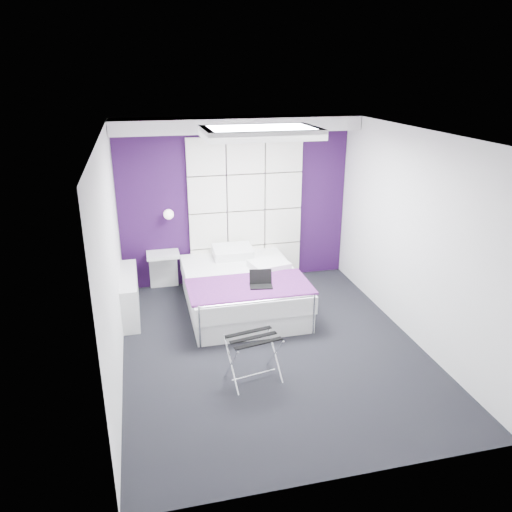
{
  "coord_description": "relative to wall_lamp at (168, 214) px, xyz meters",
  "views": [
    {
      "loc": [
        -1.45,
        -5.22,
        3.25
      ],
      "look_at": [
        -0.11,
        0.35,
        1.09
      ],
      "focal_mm": 35.0,
      "sensor_mm": 36.0,
      "label": 1
    }
  ],
  "objects": [
    {
      "name": "floor",
      "position": [
        1.05,
        -2.06,
        -1.22
      ],
      "size": [
        4.4,
        4.4,
        0.0
      ],
      "primitive_type": "plane",
      "color": "black",
      "rests_on": "ground"
    },
    {
      "name": "wall_left",
      "position": [
        -0.75,
        -2.06,
        0.08
      ],
      "size": [
        0.0,
        4.4,
        4.4
      ],
      "primitive_type": "plane",
      "rotation": [
        1.57,
        0.0,
        1.57
      ],
      "color": "white",
      "rests_on": "floor"
    },
    {
      "name": "nightstand",
      "position": [
        -0.13,
        -0.04,
        -0.62
      ],
      "size": [
        0.49,
        0.38,
        0.05
      ],
      "primitive_type": "cube",
      "color": "silver",
      "rests_on": "wall_back"
    },
    {
      "name": "headboard",
      "position": [
        1.2,
        0.08,
        -0.05
      ],
      "size": [
        1.8,
        0.08,
        2.3
      ],
      "primitive_type": null,
      "color": "white",
      "rests_on": "wall_back"
    },
    {
      "name": "wall_back",
      "position": [
        1.05,
        0.14,
        0.08
      ],
      "size": [
        3.6,
        0.0,
        3.6
      ],
      "primitive_type": "plane",
      "rotation": [
        1.57,
        0.0,
        0.0
      ],
      "color": "white",
      "rests_on": "floor"
    },
    {
      "name": "wall_right",
      "position": [
        2.85,
        -2.06,
        0.08
      ],
      "size": [
        0.0,
        4.4,
        4.4
      ],
      "primitive_type": "plane",
      "rotation": [
        1.57,
        0.0,
        -1.57
      ],
      "color": "white",
      "rests_on": "floor"
    },
    {
      "name": "wall_lamp",
      "position": [
        0.0,
        0.0,
        0.0
      ],
      "size": [
        0.15,
        0.15,
        0.15
      ],
      "primitive_type": "sphere",
      "color": "white",
      "rests_on": "wall_back"
    },
    {
      "name": "radiator",
      "position": [
        -0.64,
        -0.76,
        -0.92
      ],
      "size": [
        0.22,
        1.2,
        0.6
      ],
      "primitive_type": "cube",
      "color": "silver",
      "rests_on": "floor"
    },
    {
      "name": "skylight",
      "position": [
        1.05,
        -1.46,
        1.33
      ],
      "size": [
        1.36,
        0.86,
        0.12
      ],
      "primitive_type": null,
      "color": "white",
      "rests_on": "ceiling"
    },
    {
      "name": "bed",
      "position": [
        0.92,
        -0.9,
        -0.93
      ],
      "size": [
        1.63,
        1.96,
        0.69
      ],
      "color": "silver",
      "rests_on": "floor"
    },
    {
      "name": "laptop",
      "position": [
        1.06,
        -1.43,
        -0.61
      ],
      "size": [
        0.3,
        0.21,
        0.21
      ],
      "rotation": [
        0.0,
        0.0,
        -0.15
      ],
      "color": "black",
      "rests_on": "bed"
    },
    {
      "name": "accent_wall",
      "position": [
        1.05,
        0.13,
        0.08
      ],
      "size": [
        3.58,
        0.02,
        2.58
      ],
      "primitive_type": "cube",
      "color": "#290D39",
      "rests_on": "wall_back"
    },
    {
      "name": "ceiling",
      "position": [
        1.05,
        -2.06,
        1.38
      ],
      "size": [
        4.4,
        4.4,
        0.0
      ],
      "primitive_type": "plane",
      "rotation": [
        3.14,
        0.0,
        0.0
      ],
      "color": "white",
      "rests_on": "wall_back"
    },
    {
      "name": "soffit",
      "position": [
        1.05,
        -0.11,
        1.28
      ],
      "size": [
        3.58,
        0.5,
        0.2
      ],
      "primitive_type": "cube",
      "color": "silver",
      "rests_on": "wall_back"
    },
    {
      "name": "luggage_rack",
      "position": [
        0.67,
        -2.69,
        -0.95
      ],
      "size": [
        0.54,
        0.4,
        0.54
      ],
      "rotation": [
        0.0,
        0.0,
        0.19
      ],
      "color": "silver",
      "rests_on": "floor"
    }
  ]
}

